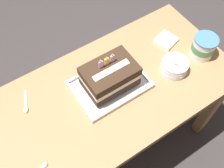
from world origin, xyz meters
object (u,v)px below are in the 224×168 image
foil_tray (110,85)px  bowl_stack (174,66)px  serving_spoon_by_bowls (26,107)px  napkin_pile (166,40)px  birthday_cake (110,76)px  ice_cream_tub (204,47)px

foil_tray → bowl_stack: size_ratio=2.60×
bowl_stack → serving_spoon_by_bowls: bearing=163.0°
bowl_stack → napkin_pile: bowl_stack is taller
napkin_pile → bowl_stack: bearing=-118.5°
napkin_pile → serving_spoon_by_bowls: bearing=176.6°
foil_tray → birthday_cake: 0.08m
birthday_cake → serving_spoon_by_bowls: 0.41m
ice_cream_tub → serving_spoon_by_bowls: bearing=166.4°
serving_spoon_by_bowls → bowl_stack: bearing=-17.0°
bowl_stack → serving_spoon_by_bowls: (-0.71, 0.22, -0.03)m
foil_tray → birthday_cake: birthday_cake is taller
birthday_cake → bowl_stack: bearing=-17.7°
foil_tray → serving_spoon_by_bowls: bearing=163.5°
serving_spoon_by_bowls → foil_tray: bearing=-16.5°
bowl_stack → ice_cream_tub: 0.19m
birthday_cake → napkin_pile: (0.41, 0.07, -0.08)m
foil_tray → ice_cream_tub: bearing=-11.2°
birthday_cake → bowl_stack: (0.32, -0.10, -0.05)m
serving_spoon_by_bowls → napkin_pile: bearing=-3.4°
birthday_cake → napkin_pile: size_ratio=1.92×
birthday_cake → ice_cream_tub: size_ratio=2.01×
ice_cream_tub → serving_spoon_by_bowls: ice_cream_tub is taller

